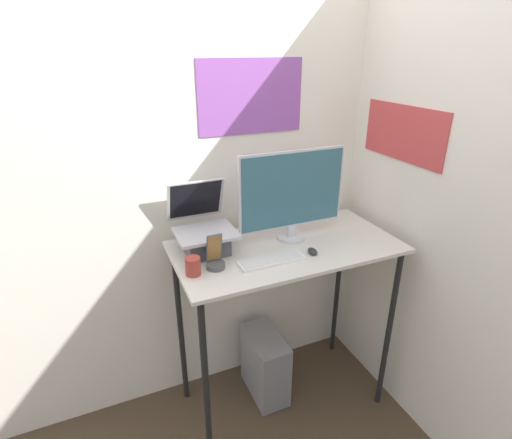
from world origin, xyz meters
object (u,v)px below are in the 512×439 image
at_px(laptop, 205,234).
at_px(cell_phone, 215,259).
at_px(computer_tower, 265,365).
at_px(keyboard, 271,260).
at_px(mouse, 312,251).
at_px(monitor, 292,195).

distance_m(laptop, cell_phone, 0.19).
relative_size(laptop, computer_tower, 0.79).
distance_m(keyboard, mouse, 0.23).
relative_size(mouse, cell_phone, 0.38).
relative_size(monitor, mouse, 9.00).
height_order(laptop, keyboard, laptop).
bearing_deg(computer_tower, cell_phone, -154.28).
relative_size(laptop, mouse, 5.20).
bearing_deg(monitor, keyboard, -137.42).
xyz_separation_m(laptop, monitor, (0.47, -0.05, 0.16)).
xyz_separation_m(keyboard, cell_phone, (-0.27, 0.06, 0.04)).
xyz_separation_m(laptop, mouse, (0.49, -0.25, -0.08)).
relative_size(laptop, keyboard, 1.04).
bearing_deg(mouse, laptop, 152.85).
distance_m(cell_phone, computer_tower, 1.00).
bearing_deg(computer_tower, mouse, -57.47).
xyz_separation_m(keyboard, computer_tower, (0.08, 0.22, -0.89)).
xyz_separation_m(monitor, computer_tower, (-0.13, 0.03, -1.13)).
bearing_deg(laptop, keyboard, -42.45).
xyz_separation_m(laptop, computer_tower, (0.34, -0.02, -0.97)).
bearing_deg(cell_phone, keyboard, -11.76).
relative_size(mouse, computer_tower, 0.15).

